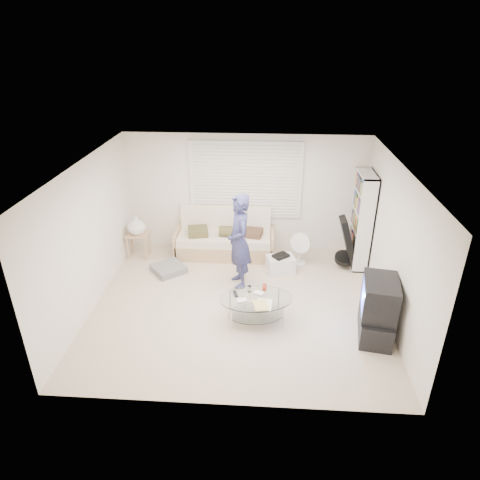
# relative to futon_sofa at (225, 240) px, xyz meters

# --- Properties ---
(ground) EXTENTS (5.00, 5.00, 0.00)m
(ground) POSITION_rel_futon_sofa_xyz_m (0.42, -1.87, -0.33)
(ground) COLOR #C5B099
(ground) RESTS_ON ground
(room_shell) EXTENTS (5.02, 4.52, 2.51)m
(room_shell) POSITION_rel_futon_sofa_xyz_m (0.42, -1.39, 1.30)
(room_shell) COLOR white
(room_shell) RESTS_ON ground
(window_blinds) EXTENTS (2.32, 0.08, 1.62)m
(window_blinds) POSITION_rel_futon_sofa_xyz_m (0.42, 0.33, 1.22)
(window_blinds) COLOR silver
(window_blinds) RESTS_ON ground
(futon_sofa) EXTENTS (2.07, 0.83, 1.01)m
(futon_sofa) POSITION_rel_futon_sofa_xyz_m (0.00, 0.00, 0.00)
(futon_sofa) COLOR tan
(futon_sofa) RESTS_ON ground
(grey_floor_pillow) EXTENTS (0.80, 0.80, 0.13)m
(grey_floor_pillow) POSITION_rel_futon_sofa_xyz_m (-1.05, -0.83, -0.27)
(grey_floor_pillow) COLOR slate
(grey_floor_pillow) RESTS_ON ground
(side_table) EXTENTS (0.47, 0.38, 0.93)m
(side_table) POSITION_rel_futon_sofa_xyz_m (-1.80, -0.23, 0.36)
(side_table) COLOR tan
(side_table) RESTS_ON ground
(bookshelf) EXTENTS (0.30, 0.81, 1.93)m
(bookshelf) POSITION_rel_futon_sofa_xyz_m (2.74, -0.23, 0.63)
(bookshelf) COLOR white
(bookshelf) RESTS_ON ground
(guitar_case) EXTENTS (0.45, 0.40, 1.06)m
(guitar_case) POSITION_rel_futon_sofa_xyz_m (2.49, -0.43, 0.14)
(guitar_case) COLOR black
(guitar_case) RESTS_ON ground
(floor_fan) EXTENTS (0.43, 0.29, 0.70)m
(floor_fan) POSITION_rel_futon_sofa_xyz_m (1.56, -0.33, 0.08)
(floor_fan) COLOR white
(floor_fan) RESTS_ON ground
(storage_bin) EXTENTS (0.61, 0.49, 0.37)m
(storage_bin) POSITION_rel_futon_sofa_xyz_m (1.17, -0.67, -0.16)
(storage_bin) COLOR white
(storage_bin) RESTS_ON ground
(tv_unit) EXTENTS (0.62, 0.97, 0.99)m
(tv_unit) POSITION_rel_futon_sofa_xyz_m (2.61, -2.56, 0.15)
(tv_unit) COLOR black
(tv_unit) RESTS_ON ground
(coffee_table) EXTENTS (1.29, 0.92, 0.57)m
(coffee_table) POSITION_rel_futon_sofa_xyz_m (0.73, -2.32, 0.02)
(coffee_table) COLOR silver
(coffee_table) RESTS_ON ground
(standing_person) EXTENTS (0.62, 0.76, 1.80)m
(standing_person) POSITION_rel_futon_sofa_xyz_m (0.38, -1.20, 0.57)
(standing_person) COLOR navy
(standing_person) RESTS_ON ground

